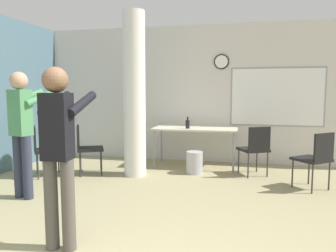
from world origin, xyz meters
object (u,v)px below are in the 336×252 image
at_px(chair_table_right, 255,147).
at_px(chair_mid_room, 316,156).
at_px(folding_table, 195,131).
at_px(bottle_on_table, 188,124).
at_px(person_playing_front, 59,144).
at_px(chair_by_left_wall, 43,147).
at_px(person_watching_back, 22,125).
at_px(chair_near_pillar, 86,146).

relative_size(chair_table_right, chair_mid_room, 1.00).
relative_size(folding_table, bottle_on_table, 7.11).
height_order(chair_table_right, chair_mid_room, same).
bearing_deg(person_playing_front, bottle_on_table, 80.05).
height_order(bottle_on_table, chair_table_right, bottle_on_table).
height_order(chair_by_left_wall, person_watching_back, person_watching_back).
relative_size(folding_table, chair_near_pillar, 1.84).
height_order(chair_near_pillar, chair_by_left_wall, same).
distance_m(bottle_on_table, chair_near_pillar, 1.91).
bearing_deg(bottle_on_table, chair_by_left_wall, -152.52).
height_order(folding_table, chair_table_right, chair_table_right).
xyz_separation_m(chair_near_pillar, person_watching_back, (-0.23, -1.36, 0.50)).
xyz_separation_m(chair_near_pillar, chair_table_right, (2.90, 0.53, 0.00)).
bearing_deg(person_watching_back, chair_by_left_wall, 111.15).
xyz_separation_m(chair_near_pillar, person_playing_front, (1.05, -2.57, 0.48)).
relative_size(folding_table, person_watching_back, 0.93).
distance_m(folding_table, person_playing_front, 3.67).
xyz_separation_m(bottle_on_table, chair_table_right, (1.24, -0.36, -0.33)).
relative_size(bottle_on_table, chair_by_left_wall, 0.26).
bearing_deg(bottle_on_table, folding_table, 44.11).
bearing_deg(chair_near_pillar, chair_mid_room, -1.56).
distance_m(chair_by_left_wall, chair_mid_room, 4.38).
relative_size(bottle_on_table, person_playing_front, 0.13).
distance_m(bottle_on_table, chair_table_right, 1.33).
xyz_separation_m(chair_table_right, person_watching_back, (-3.13, -1.89, 0.50)).
bearing_deg(chair_near_pillar, person_playing_front, -67.76).
bearing_deg(folding_table, chair_table_right, -23.40).
bearing_deg(person_playing_front, chair_by_left_wall, 126.79).
distance_m(chair_near_pillar, person_watching_back, 1.47).
height_order(chair_near_pillar, person_watching_back, person_watching_back).
height_order(person_playing_front, person_watching_back, person_watching_back).
relative_size(chair_by_left_wall, chair_mid_room, 1.00).
relative_size(chair_near_pillar, chair_mid_room, 1.00).
bearing_deg(chair_near_pillar, folding_table, 29.61).
xyz_separation_m(folding_table, chair_near_pillar, (-1.78, -1.01, -0.19)).
xyz_separation_m(chair_by_left_wall, chair_table_right, (3.54, 0.84, 0.00)).
bearing_deg(chair_by_left_wall, chair_near_pillar, 25.42).
xyz_separation_m(folding_table, chair_table_right, (1.11, -0.48, -0.19)).
bearing_deg(bottle_on_table, chair_mid_room, -25.49).
relative_size(chair_by_left_wall, person_playing_front, 0.52).
xyz_separation_m(chair_near_pillar, chair_mid_room, (3.74, -0.10, 0.00)).
height_order(chair_mid_room, person_watching_back, person_watching_back).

